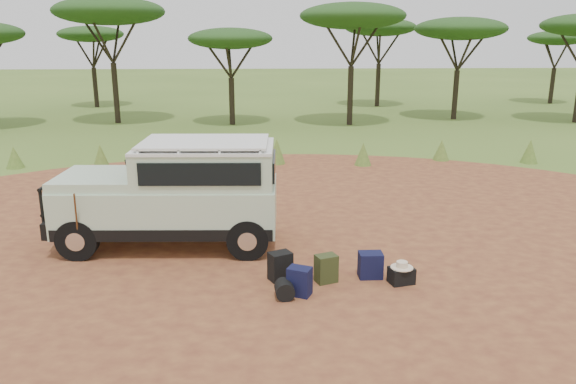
{
  "coord_description": "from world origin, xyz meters",
  "views": [
    {
      "loc": [
        -0.58,
        -10.64,
        4.36
      ],
      "look_at": [
        0.02,
        1.43,
        1.0
      ],
      "focal_mm": 35.0,
      "sensor_mm": 36.0,
      "label": 1
    }
  ],
  "objects_px": {
    "walking_staff": "(77,227)",
    "backpack_navy": "(300,281)",
    "backpack_black": "(280,266)",
    "duffel_navy": "(370,265)",
    "backpack_olive": "(326,269)",
    "hard_case": "(401,276)",
    "safari_vehicle": "(176,196)"
  },
  "relations": [
    {
      "from": "walking_staff",
      "to": "backpack_navy",
      "type": "xyz_separation_m",
      "value": [
        4.28,
        -1.71,
        -0.48
      ]
    },
    {
      "from": "backpack_black",
      "to": "backpack_olive",
      "type": "bearing_deg",
      "value": -34.5
    },
    {
      "from": "walking_staff",
      "to": "hard_case",
      "type": "xyz_separation_m",
      "value": [
        6.17,
        -1.33,
        -0.58
      ]
    },
    {
      "from": "safari_vehicle",
      "to": "duffel_navy",
      "type": "bearing_deg",
      "value": -23.95
    },
    {
      "from": "walking_staff",
      "to": "backpack_black",
      "type": "height_order",
      "value": "walking_staff"
    },
    {
      "from": "safari_vehicle",
      "to": "walking_staff",
      "type": "distance_m",
      "value": 2.06
    },
    {
      "from": "backpack_black",
      "to": "backpack_navy",
      "type": "bearing_deg",
      "value": -90.12
    },
    {
      "from": "backpack_olive",
      "to": "hard_case",
      "type": "bearing_deg",
      "value": -26.49
    },
    {
      "from": "backpack_olive",
      "to": "duffel_navy",
      "type": "relative_size",
      "value": 1.07
    },
    {
      "from": "safari_vehicle",
      "to": "hard_case",
      "type": "distance_m",
      "value": 4.95
    },
    {
      "from": "backpack_navy",
      "to": "backpack_olive",
      "type": "distance_m",
      "value": 0.74
    },
    {
      "from": "backpack_black",
      "to": "backpack_olive",
      "type": "relative_size",
      "value": 1.04
    },
    {
      "from": "duffel_navy",
      "to": "backpack_navy",
      "type": "bearing_deg",
      "value": -153.73
    },
    {
      "from": "safari_vehicle",
      "to": "hard_case",
      "type": "bearing_deg",
      "value": -24.37
    },
    {
      "from": "backpack_navy",
      "to": "duffel_navy",
      "type": "distance_m",
      "value": 1.53
    },
    {
      "from": "backpack_olive",
      "to": "hard_case",
      "type": "xyz_separation_m",
      "value": [
        1.36,
        -0.13,
        -0.11
      ]
    },
    {
      "from": "hard_case",
      "to": "backpack_black",
      "type": "bearing_deg",
      "value": 159.45
    },
    {
      "from": "walking_staff",
      "to": "duffel_navy",
      "type": "height_order",
      "value": "walking_staff"
    },
    {
      "from": "backpack_black",
      "to": "hard_case",
      "type": "relative_size",
      "value": 1.25
    },
    {
      "from": "walking_staff",
      "to": "backpack_navy",
      "type": "relative_size",
      "value": 2.93
    },
    {
      "from": "walking_staff",
      "to": "hard_case",
      "type": "relative_size",
      "value": 3.45
    },
    {
      "from": "backpack_navy",
      "to": "hard_case",
      "type": "xyz_separation_m",
      "value": [
        1.89,
        0.38,
        -0.1
      ]
    },
    {
      "from": "walking_staff",
      "to": "hard_case",
      "type": "bearing_deg",
      "value": -32.94
    },
    {
      "from": "walking_staff",
      "to": "duffel_navy",
      "type": "relative_size",
      "value": 3.07
    },
    {
      "from": "walking_staff",
      "to": "backpack_black",
      "type": "distance_m",
      "value": 4.13
    },
    {
      "from": "backpack_navy",
      "to": "duffel_navy",
      "type": "height_order",
      "value": "backpack_navy"
    },
    {
      "from": "backpack_black",
      "to": "backpack_olive",
      "type": "xyz_separation_m",
      "value": [
        0.84,
        -0.13,
        -0.01
      ]
    },
    {
      "from": "backpack_black",
      "to": "hard_case",
      "type": "xyz_separation_m",
      "value": [
        2.2,
        -0.26,
        -0.12
      ]
    },
    {
      "from": "walking_staff",
      "to": "backpack_navy",
      "type": "bearing_deg",
      "value": -42.6
    },
    {
      "from": "backpack_black",
      "to": "backpack_navy",
      "type": "relative_size",
      "value": 1.06
    },
    {
      "from": "walking_staff",
      "to": "backpack_olive",
      "type": "xyz_separation_m",
      "value": [
        4.8,
        -1.2,
        -0.47
      ]
    },
    {
      "from": "backpack_black",
      "to": "backpack_navy",
      "type": "xyz_separation_m",
      "value": [
        0.31,
        -0.64,
        -0.02
      ]
    }
  ]
}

